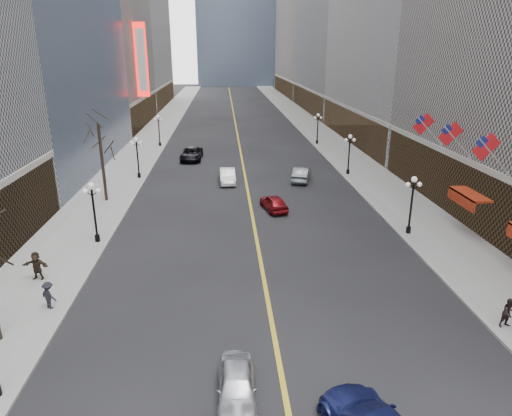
{
  "coord_description": "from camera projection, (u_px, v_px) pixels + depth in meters",
  "views": [
    {
      "loc": [
        -2.28,
        -1.86,
        13.52
      ],
      "look_at": [
        -0.82,
        18.89,
        6.33
      ],
      "focal_mm": 32.0,
      "sensor_mm": 36.0,
      "label": 1
    }
  ],
  "objects": [
    {
      "name": "streetlamp_west_3",
      "position": [
        159.0,
        127.0,
        66.81
      ],
      "size": [
        1.26,
        0.44,
        4.52
      ],
      "color": "black",
      "rests_on": "sidewalk_west"
    },
    {
      "name": "flag_3",
      "position": [
        488.0,
        149.0,
        30.41
      ],
      "size": [
        2.87,
        0.12,
        2.87
      ],
      "color": "#B2B2B7",
      "rests_on": "ground"
    },
    {
      "name": "car_nb_near",
      "position": [
        237.0,
        386.0,
        18.45
      ],
      "size": [
        1.65,
        4.0,
        1.35
      ],
      "primitive_type": "imported",
      "rotation": [
        0.0,
        0.0,
        -0.01
      ],
      "color": "#B2B4BA",
      "rests_on": "ground"
    },
    {
      "name": "ped_west_walk",
      "position": [
        49.0,
        295.0,
        24.78
      ],
      "size": [
        1.08,
        0.9,
        1.57
      ],
      "primitive_type": "imported",
      "rotation": [
        0.0,
        0.0,
        2.57
      ],
      "color": "black",
      "rests_on": "sidewalk_west"
    },
    {
      "name": "car_sb_far",
      "position": [
        301.0,
        174.0,
        49.73
      ],
      "size": [
        2.92,
        5.04,
        1.57
      ],
      "primitive_type": "imported",
      "rotation": [
        0.0,
        0.0,
        2.86
      ],
      "color": "#575D60",
      "rests_on": "ground"
    },
    {
      "name": "streetlamp_east_2",
      "position": [
        349.0,
        150.0,
        51.41
      ],
      "size": [
        1.26,
        0.44,
        4.52
      ],
      "color": "black",
      "rests_on": "sidewalk_east"
    },
    {
      "name": "sidewalk_east",
      "position": [
        326.0,
        139.0,
        73.22
      ],
      "size": [
        6.0,
        230.0,
        0.15
      ],
      "primitive_type": "cube",
      "color": "gray",
      "rests_on": "ground"
    },
    {
      "name": "theatre_marquee",
      "position": [
        141.0,
        60.0,
        76.76
      ],
      "size": [
        2.0,
        0.55,
        12.0
      ],
      "color": "red",
      "rests_on": "ground"
    },
    {
      "name": "ped_west_far",
      "position": [
        36.0,
        266.0,
        27.93
      ],
      "size": [
        1.74,
        0.79,
        1.81
      ],
      "primitive_type": "imported",
      "rotation": [
        0.0,
        0.0,
        -0.19
      ],
      "color": "black",
      "rests_on": "sidewalk_west"
    },
    {
      "name": "streetlamp_east_3",
      "position": [
        318.0,
        125.0,
        68.38
      ],
      "size": [
        1.26,
        0.44,
        4.52
      ],
      "color": "black",
      "rests_on": "sidewalk_east"
    },
    {
      "name": "car_nb_mid",
      "position": [
        228.0,
        176.0,
        49.07
      ],
      "size": [
        1.73,
        4.61,
        1.5
      ],
      "primitive_type": "imported",
      "rotation": [
        0.0,
        0.0,
        0.03
      ],
      "color": "silver",
      "rests_on": "ground"
    },
    {
      "name": "ped_east_walk",
      "position": [
        509.0,
        313.0,
        23.08
      ],
      "size": [
        0.82,
        0.53,
        1.59
      ],
      "primitive_type": "imported",
      "rotation": [
        0.0,
        0.0,
        0.14
      ],
      "color": "black",
      "rests_on": "sidewalk_east"
    },
    {
      "name": "flag_4",
      "position": [
        453.0,
        136.0,
        35.12
      ],
      "size": [
        2.87,
        0.12,
        2.87
      ],
      "color": "#B2B2B7",
      "rests_on": "ground"
    },
    {
      "name": "streetlamp_west_1",
      "position": [
        94.0,
        206.0,
        32.87
      ],
      "size": [
        1.26,
        0.44,
        4.52
      ],
      "color": "black",
      "rests_on": "sidewalk_west"
    },
    {
      "name": "car_nb_far",
      "position": [
        192.0,
        154.0,
        59.27
      ],
      "size": [
        2.86,
        5.78,
        1.58
      ],
      "primitive_type": "imported",
      "rotation": [
        0.0,
        0.0,
        -0.04
      ],
      "color": "black",
      "rests_on": "ground"
    },
    {
      "name": "streetlamp_west_2",
      "position": [
        137.0,
        153.0,
        49.84
      ],
      "size": [
        1.26,
        0.44,
        4.52
      ],
      "color": "black",
      "rests_on": "sidewalk_west"
    },
    {
      "name": "car_sb_mid",
      "position": [
        274.0,
        203.0,
        40.63
      ],
      "size": [
        2.54,
        4.33,
        1.38
      ],
      "primitive_type": "imported",
      "rotation": [
        0.0,
        0.0,
        3.38
      ],
      "color": "maroon",
      "rests_on": "ground"
    },
    {
      "name": "flag_5",
      "position": [
        425.0,
        126.0,
        39.84
      ],
      "size": [
        2.87,
        0.12,
        2.87
      ],
      "color": "#B2B2B7",
      "rests_on": "ground"
    },
    {
      "name": "lane_line",
      "position": [
        237.0,
        130.0,
        81.74
      ],
      "size": [
        0.25,
        200.0,
        0.02
      ],
      "primitive_type": "cube",
      "color": "gold",
      "rests_on": "ground"
    },
    {
      "name": "awning_c",
      "position": [
        467.0,
        196.0,
        34.67
      ],
      "size": [
        1.4,
        4.0,
        0.93
      ],
      "color": "maroon",
      "rests_on": "ground"
    },
    {
      "name": "streetlamp_east_1",
      "position": [
        412.0,
        199.0,
        34.44
      ],
      "size": [
        1.26,
        0.44,
        4.52
      ],
      "color": "black",
      "rests_on": "sidewalk_east"
    },
    {
      "name": "tree_west_far",
      "position": [
        99.0,
        136.0,
        41.09
      ],
      "size": [
        3.6,
        3.6,
        7.92
      ],
      "color": "#2D231C",
      "rests_on": "sidewalk_west"
    },
    {
      "name": "sidewalk_west",
      "position": [
        149.0,
        141.0,
        71.36
      ],
      "size": [
        6.0,
        230.0,
        0.15
      ],
      "primitive_type": "cube",
      "color": "gray",
      "rests_on": "ground"
    }
  ]
}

